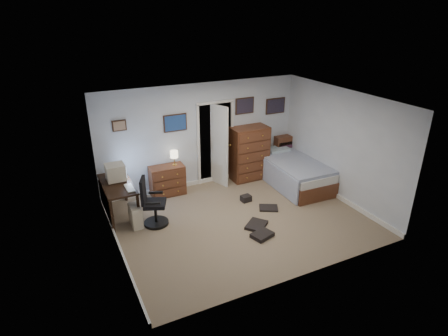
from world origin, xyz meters
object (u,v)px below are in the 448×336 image
at_px(low_dresser, 167,180).
at_px(computer_desk, 114,192).
at_px(office_chair, 152,207).
at_px(tall_dresser, 249,153).
at_px(bed, 293,172).

bearing_deg(low_dresser, computer_desk, -157.61).
distance_m(computer_desk, office_chair, 0.92).
bearing_deg(tall_dresser, office_chair, -158.57).
relative_size(office_chair, low_dresser, 1.29).
relative_size(office_chair, bed, 0.48).
xyz_separation_m(tall_dresser, bed, (0.81, -0.81, -0.36)).
bearing_deg(bed, tall_dresser, 136.68).
distance_m(tall_dresser, bed, 1.20).
distance_m(office_chair, tall_dresser, 3.07).
bearing_deg(computer_desk, low_dresser, 20.41).
bearing_deg(office_chair, bed, 27.82).
distance_m(office_chair, bed, 3.67).
height_order(computer_desk, low_dresser, computer_desk).
bearing_deg(low_dresser, office_chair, -119.30).
relative_size(computer_desk, office_chair, 1.27).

